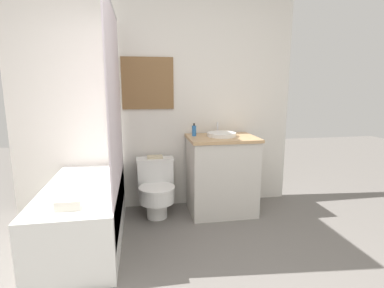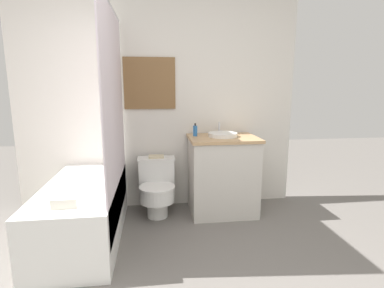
{
  "view_description": "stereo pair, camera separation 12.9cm",
  "coord_description": "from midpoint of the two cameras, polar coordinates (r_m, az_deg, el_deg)",
  "views": [
    {
      "loc": [
        -0.19,
        -1.06,
        1.34
      ],
      "look_at": [
        0.3,
        1.74,
        0.78
      ],
      "focal_mm": 28.0,
      "sensor_mm": 36.0,
      "label": 1
    },
    {
      "loc": [
        -0.06,
        -1.08,
        1.34
      ],
      "look_at": [
        0.3,
        1.74,
        0.78
      ],
      "focal_mm": 28.0,
      "sensor_mm": 36.0,
      "label": 2
    }
  ],
  "objects": [
    {
      "name": "wall_back",
      "position": [
        3.28,
        -7.87,
        9.44
      ],
      "size": [
        3.0,
        0.07,
        2.5
      ],
      "color": "silver",
      "rests_on": "ground_plane"
    },
    {
      "name": "toilet",
      "position": [
        3.17,
        -8.01,
        -8.11
      ],
      "size": [
        0.39,
        0.51,
        0.58
      ],
      "color": "white",
      "rests_on": "ground_plane"
    },
    {
      "name": "soap_bottle",
      "position": [
        3.13,
        -0.78,
        2.56
      ],
      "size": [
        0.05,
        0.05,
        0.13
      ],
      "color": "#2D6BB2",
      "rests_on": "vanity"
    },
    {
      "name": "book_on_tank",
      "position": [
        3.2,
        -8.23,
        -2.46
      ],
      "size": [
        0.16,
        0.11,
        0.02
      ],
      "color": "beige",
      "rests_on": "toilet"
    },
    {
      "name": "vanity",
      "position": [
        3.2,
        4.46,
        -5.83
      ],
      "size": [
        0.71,
        0.55,
        0.82
      ],
      "color": "beige",
      "rests_on": "ground_plane"
    },
    {
      "name": "shower_area",
      "position": [
        2.81,
        -20.82,
        -11.3
      ],
      "size": [
        0.63,
        1.38,
        1.98
      ],
      "color": "white",
      "rests_on": "ground_plane"
    },
    {
      "name": "sink",
      "position": [
        3.12,
        4.48,
        1.84
      ],
      "size": [
        0.3,
        0.33,
        0.13
      ],
      "color": "white",
      "rests_on": "vanity"
    }
  ]
}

